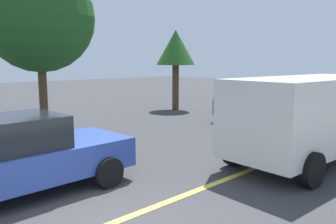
# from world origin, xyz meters

# --- Properties ---
(lane_marking_centre) EXTENTS (28.00, 0.16, 0.01)m
(lane_marking_centre) POSITION_xyz_m (3.00, 0.00, 0.01)
(lane_marking_centre) COLOR #E0D14C
(white_van) EXTENTS (5.31, 2.51, 2.20)m
(white_van) POSITION_xyz_m (6.08, -0.61, 1.27)
(white_van) COLOR silver
(white_van) RESTS_ON ground_plane
(car_blue_approaching) EXTENTS (4.61, 2.00, 1.57)m
(car_blue_approaching) POSITION_xyz_m (-0.40, 2.25, 0.79)
(car_blue_approaching) COLOR #2D479E
(car_blue_approaching) RESTS_ON ground_plane
(car_black_near_curb) EXTENTS (4.53, 2.65, 1.64)m
(car_black_near_curb) POSITION_xyz_m (10.74, 3.56, 0.82)
(car_black_near_curb) COLOR black
(car_black_near_curb) RESTS_ON ground_plane
(tree_left_verge) EXTENTS (2.09, 2.09, 4.26)m
(tree_left_verge) POSITION_xyz_m (10.48, 8.71, 3.26)
(tree_left_verge) COLOR #513823
(tree_left_verge) RESTS_ON ground_plane
(tree_centre_verge) EXTENTS (3.28, 3.28, 5.54)m
(tree_centre_verge) POSITION_xyz_m (1.88, 5.85, 3.89)
(tree_centre_verge) COLOR #513823
(tree_centre_verge) RESTS_ON ground_plane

